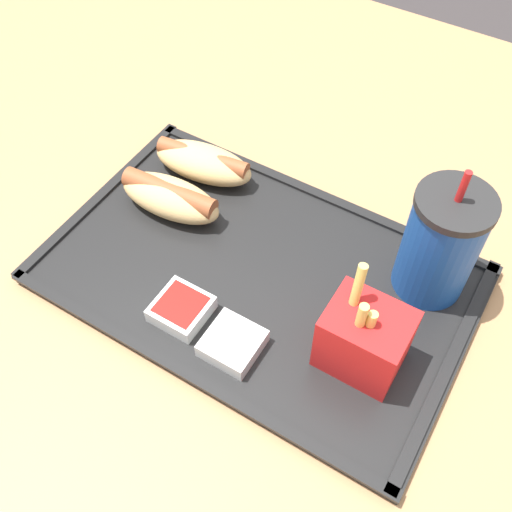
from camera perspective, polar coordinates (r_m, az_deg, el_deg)
ground_plane at (r=1.32m, az=0.19°, el=-20.60°), size 8.00×8.00×0.00m
dining_table at (r=0.98m, az=0.25°, el=-14.46°), size 1.41×1.17×0.72m
food_tray at (r=0.65m, az=0.00°, el=-1.85°), size 0.45×0.29×0.01m
soda_cup at (r=0.62m, az=17.18°, el=1.09°), size 0.08×0.08×0.16m
hot_dog_far at (r=0.74m, az=-5.05°, el=8.90°), size 0.13×0.07×0.04m
hot_dog_near at (r=0.70m, az=-8.18°, el=5.61°), size 0.13×0.06×0.04m
fries_carton at (r=0.57m, az=10.25°, el=-7.73°), size 0.08×0.06×0.12m
sauce_cup_mayo at (r=0.59m, az=-2.24°, el=-8.27°), size 0.05×0.05×0.02m
sauce_cup_ketchup at (r=0.62m, az=-7.12°, el=-4.99°), size 0.05×0.05×0.02m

